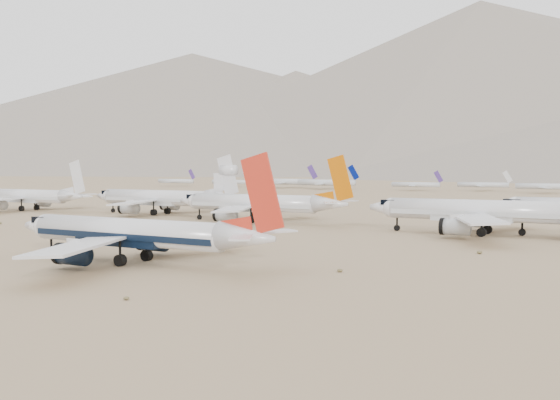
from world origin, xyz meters
name	(u,v)px	position (x,y,z in m)	size (l,w,h in m)	color
ground	(197,261)	(0.00, 0.00, 0.00)	(7000.00, 7000.00, 0.00)	#876E4F
main_airliner	(137,234)	(-6.56, -6.75, 4.75)	(48.91, 47.77, 17.26)	silver
row2_gold_tail	(488,212)	(33.62, 62.11, 5.29)	(53.11, 51.94, 18.91)	silver
row2_orange_tail	(259,204)	(-27.64, 65.48, 5.16)	(51.57, 50.45, 18.40)	silver
row2_white_trijet	(164,198)	(-68.13, 74.03, 5.51)	(53.68, 52.46, 19.02)	silver
row2_white_twin	(30,197)	(-121.57, 66.52, 4.96)	(49.32, 48.26, 17.62)	silver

